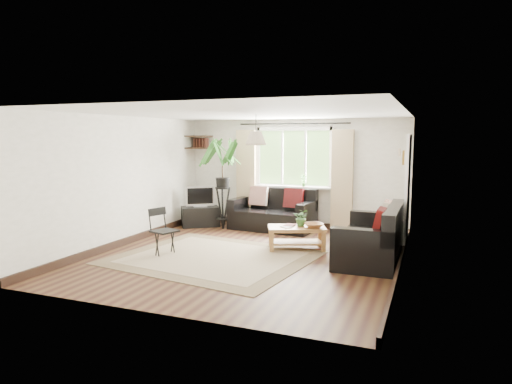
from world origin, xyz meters
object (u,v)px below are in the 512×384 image
at_px(sofa_right, 370,234).
at_px(sofa_back, 272,210).
at_px(tv_stand, 200,216).
at_px(folding_chair, 165,232).
at_px(coffee_table, 297,238).
at_px(palm_stand, 223,184).

bearing_deg(sofa_right, sofa_back, -127.10).
height_order(tv_stand, folding_chair, folding_chair).
distance_m(sofa_back, coffee_table, 1.81).
bearing_deg(tv_stand, coffee_table, -61.05).
height_order(coffee_table, tv_stand, tv_stand).
height_order(coffee_table, palm_stand, palm_stand).
bearing_deg(palm_stand, sofa_right, -23.56).
relative_size(sofa_right, coffee_table, 1.83).
bearing_deg(sofa_back, folding_chair, -105.23).
relative_size(tv_stand, folding_chair, 1.04).
distance_m(palm_stand, folding_chair, 2.46).
distance_m(sofa_right, palm_stand, 3.70).
xyz_separation_m(sofa_right, coffee_table, (-1.32, 0.27, -0.23)).
xyz_separation_m(sofa_back, coffee_table, (0.98, -1.51, -0.21)).
relative_size(coffee_table, palm_stand, 0.51).
bearing_deg(tv_stand, sofa_back, -26.94).
height_order(sofa_back, coffee_table, sofa_back).
distance_m(coffee_table, tv_stand, 2.91).
bearing_deg(sofa_right, palm_stand, -113.08).
height_order(sofa_back, palm_stand, palm_stand).
bearing_deg(sofa_right, tv_stand, -110.74).
height_order(sofa_right, tv_stand, sofa_right).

